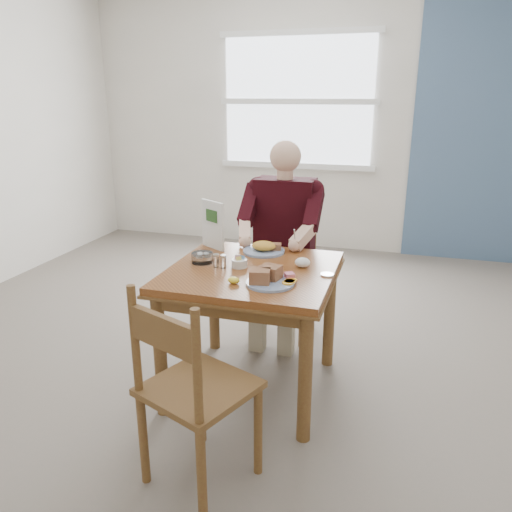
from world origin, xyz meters
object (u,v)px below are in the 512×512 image
(table, at_px, (252,287))
(far_plate, at_px, (265,248))
(chair_far, at_px, (285,269))
(near_plate, at_px, (269,278))
(chair_near, at_px, (191,390))
(diner, at_px, (282,227))

(table, xyz_separation_m, far_plate, (-0.01, 0.31, 0.14))
(chair_far, height_order, near_plate, chair_far)
(chair_near, relative_size, near_plate, 3.58)
(diner, bearing_deg, near_plate, -80.59)
(chair_far, bearing_deg, far_plate, -91.45)
(diner, xyz_separation_m, far_plate, (-0.01, -0.40, -0.03))
(diner, distance_m, far_plate, 0.40)
(table, bearing_deg, far_plate, 92.33)
(chair_far, height_order, far_plate, chair_far)
(table, bearing_deg, chair_far, 90.00)
(table, height_order, chair_far, chair_far)
(near_plate, xyz_separation_m, far_plate, (-0.16, 0.51, -0.00))
(near_plate, distance_m, far_plate, 0.53)
(table, height_order, near_plate, near_plate)
(diner, xyz_separation_m, near_plate, (0.15, -0.91, -0.03))
(chair_far, height_order, diner, diner)
(near_plate, bearing_deg, diner, 99.41)
(chair_near, bearing_deg, diner, 89.39)
(table, distance_m, diner, 0.73)
(chair_far, distance_m, chair_near, 1.62)
(table, xyz_separation_m, chair_far, (0.00, 0.80, -0.16))
(chair_near, relative_size, far_plate, 3.20)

